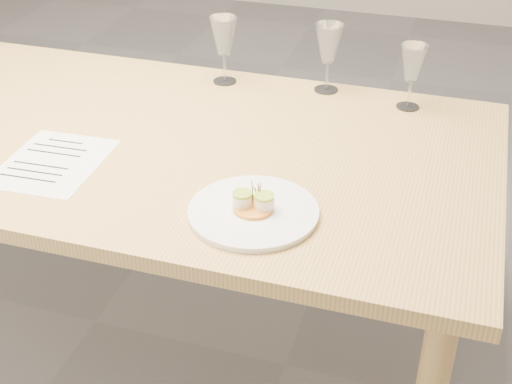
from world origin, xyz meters
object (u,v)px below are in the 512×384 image
(recipe_sheet, at_px, (53,162))
(wine_glass_3, at_px, (329,45))
(wine_glass_2, at_px, (224,37))
(dining_table, at_px, (67,144))
(wine_glass_4, at_px, (413,65))
(dinner_plate, at_px, (254,211))

(recipe_sheet, bearing_deg, wine_glass_3, 46.17)
(wine_glass_2, bearing_deg, wine_glass_3, 5.67)
(dining_table, distance_m, wine_glass_4, 1.02)
(dining_table, distance_m, dinner_plate, 0.72)
(recipe_sheet, distance_m, wine_glass_4, 1.03)
(dinner_plate, xyz_separation_m, wine_glass_4, (0.26, 0.67, 0.12))
(dining_table, relative_size, wine_glass_3, 11.47)
(dinner_plate, relative_size, recipe_sheet, 0.94)
(wine_glass_2, height_order, wine_glass_4, wine_glass_2)
(dinner_plate, relative_size, wine_glass_2, 1.42)
(dining_table, xyz_separation_m, dinner_plate, (0.65, -0.28, 0.08))
(dinner_plate, distance_m, wine_glass_4, 0.73)
(dinner_plate, bearing_deg, recipe_sheet, 172.40)
(wine_glass_2, distance_m, wine_glass_3, 0.32)
(wine_glass_2, xyz_separation_m, wine_glass_3, (0.32, 0.03, -0.00))
(wine_glass_3, xyz_separation_m, wine_glass_4, (0.26, -0.05, -0.01))
(recipe_sheet, xyz_separation_m, wine_glass_3, (0.57, 0.65, 0.15))
(wine_glass_2, bearing_deg, dining_table, -129.84)
(wine_glass_4, bearing_deg, dining_table, -156.86)
(wine_glass_4, bearing_deg, recipe_sheet, -144.03)
(recipe_sheet, distance_m, wine_glass_3, 0.87)
(wine_glass_2, bearing_deg, dinner_plate, -65.60)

